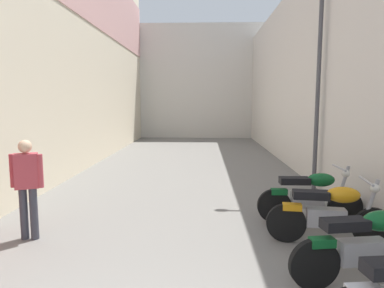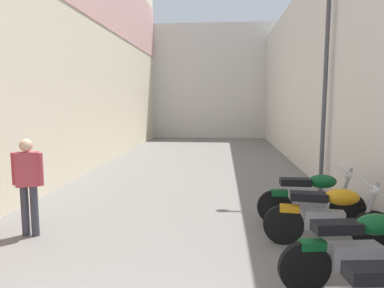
{
  "view_description": "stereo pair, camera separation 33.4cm",
  "coord_description": "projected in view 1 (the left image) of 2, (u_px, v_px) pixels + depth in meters",
  "views": [
    {
      "loc": [
        0.46,
        -1.35,
        2.15
      ],
      "look_at": [
        0.25,
        4.86,
        1.38
      ],
      "focal_mm": 32.1,
      "sensor_mm": 36.0,
      "label": 1
    },
    {
      "loc": [
        0.79,
        -1.33,
        2.15
      ],
      "look_at": [
        0.25,
        4.86,
        1.38
      ],
      "focal_mm": 32.1,
      "sensor_mm": 36.0,
      "label": 2
    }
  ],
  "objects": [
    {
      "name": "motorcycle_second",
      "position": [
        367.0,
        245.0,
        3.97
      ],
      "size": [
        1.84,
        0.58,
        1.04
      ],
      "color": "black",
      "rests_on": "ground"
    },
    {
      "name": "ground_plane",
      "position": [
        186.0,
        183.0,
        9.1
      ],
      "size": [
        35.08,
        35.08,
        0.0
      ],
      "primitive_type": "plane",
      "color": "slate"
    },
    {
      "name": "building_far_end",
      "position": [
        196.0,
        82.0,
        21.13
      ],
      "size": [
        9.6,
        2.0,
        6.68
      ],
      "primitive_type": "cube",
      "color": "beige",
      "rests_on": "ground"
    },
    {
      "name": "motorcycle_fourth",
      "position": [
        310.0,
        195.0,
        6.08
      ],
      "size": [
        1.85,
        0.58,
        1.04
      ],
      "color": "black",
      "rests_on": "ground"
    },
    {
      "name": "building_right",
      "position": [
        302.0,
        77.0,
        10.6
      ],
      "size": [
        0.45,
        19.08,
        5.84
      ],
      "color": "beige",
      "rests_on": "ground"
    },
    {
      "name": "building_left",
      "position": [
        77.0,
        33.0,
        10.64
      ],
      "size": [
        0.45,
        19.08,
        8.45
      ],
      "color": "beige",
      "rests_on": "ground"
    },
    {
      "name": "street_lamp",
      "position": [
        315.0,
        72.0,
        8.03
      ],
      "size": [
        0.79,
        0.18,
        4.88
      ],
      "color": "#47474C",
      "rests_on": "ground"
    },
    {
      "name": "pedestrian_mid_alley",
      "position": [
        27.0,
        182.0,
        5.3
      ],
      "size": [
        0.52,
        0.32,
        1.57
      ],
      "color": "#383842",
      "rests_on": "ground"
    },
    {
      "name": "motorcycle_third",
      "position": [
        330.0,
        212.0,
        5.13
      ],
      "size": [
        1.84,
        0.58,
        1.04
      ],
      "color": "black",
      "rests_on": "ground"
    }
  ]
}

